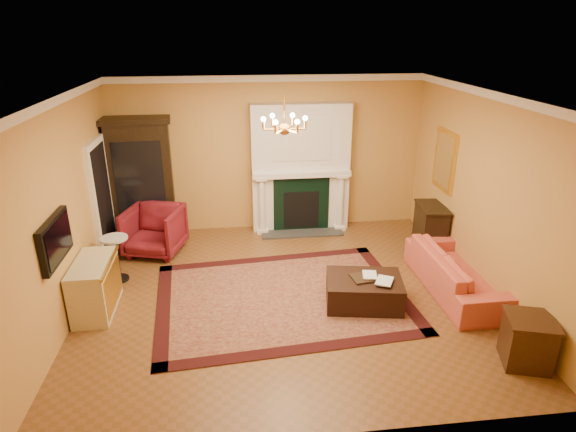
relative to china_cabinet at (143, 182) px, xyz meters
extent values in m
cube|color=brown|center=(2.40, -2.49, -1.12)|extent=(6.00, 5.50, 0.02)
cube|color=white|center=(2.40, -2.49, 1.90)|extent=(6.00, 5.50, 0.02)
cube|color=#BC8443|center=(2.40, 0.27, 0.39)|extent=(6.00, 0.02, 3.00)
cube|color=#BC8443|center=(2.40, -5.25, 0.39)|extent=(6.00, 0.02, 3.00)
cube|color=#BC8443|center=(-0.61, -2.49, 0.39)|extent=(0.02, 5.50, 3.00)
cube|color=#BC8443|center=(5.41, -2.49, 0.39)|extent=(0.02, 5.50, 3.00)
cube|color=silver|center=(3.00, 0.10, 0.14)|extent=(1.90, 0.32, 2.50)
cube|color=silver|center=(3.00, -0.07, 0.74)|extent=(1.10, 0.01, 0.80)
cube|color=black|center=(3.00, -0.07, -0.56)|extent=(1.10, 0.02, 1.10)
cube|color=black|center=(3.00, -0.08, -0.66)|extent=(0.70, 0.02, 0.75)
cube|color=#333333|center=(3.00, -0.19, -1.09)|extent=(1.60, 0.50, 0.04)
cube|color=silver|center=(3.00, 0.04, 0.07)|extent=(1.90, 0.44, 0.10)
cylinder|color=silver|center=(2.22, -0.08, -0.52)|extent=(0.14, 0.14, 1.18)
cylinder|color=silver|center=(3.78, -0.08, -0.52)|extent=(0.14, 0.14, 1.18)
cube|color=white|center=(2.40, 0.22, 1.83)|extent=(6.00, 0.08, 0.12)
cube|color=white|center=(-0.56, -2.49, 1.83)|extent=(0.08, 5.50, 0.12)
cube|color=white|center=(5.36, -2.49, 1.83)|extent=(0.08, 5.50, 0.12)
cube|color=white|center=(-0.56, -0.79, -0.06)|extent=(0.08, 1.05, 2.10)
cube|color=black|center=(-0.52, -0.79, -0.09)|extent=(0.02, 0.85, 1.95)
cube|color=black|center=(-0.55, -3.09, 0.24)|extent=(0.08, 0.95, 0.58)
cube|color=black|center=(-0.50, -3.09, 0.24)|extent=(0.01, 0.85, 0.48)
cube|color=gold|center=(5.37, -1.09, 0.54)|extent=(0.05, 0.76, 1.05)
cube|color=white|center=(5.34, -1.09, 0.54)|extent=(0.01, 0.62, 0.90)
cylinder|color=gold|center=(2.40, -2.49, 1.69)|extent=(0.03, 0.03, 0.40)
sphere|color=gold|center=(2.40, -2.49, 1.44)|extent=(0.16, 0.16, 0.16)
sphere|color=#FFE5B2|center=(2.68, -2.49, 1.58)|extent=(0.07, 0.07, 0.07)
sphere|color=#FFE5B2|center=(2.54, -2.25, 1.58)|extent=(0.07, 0.07, 0.07)
sphere|color=#FFE5B2|center=(2.26, -2.25, 1.58)|extent=(0.07, 0.07, 0.07)
sphere|color=#FFE5B2|center=(2.12, -2.49, 1.58)|extent=(0.07, 0.07, 0.07)
sphere|color=#FFE5B2|center=(2.26, -2.73, 1.58)|extent=(0.07, 0.07, 0.07)
sphere|color=#FFE5B2|center=(2.54, -2.73, 1.58)|extent=(0.07, 0.07, 0.07)
cube|color=#48100F|center=(2.35, -2.57, -1.10)|extent=(3.94, 3.09, 0.01)
cube|color=black|center=(0.00, 0.00, 0.00)|extent=(1.15, 0.60, 2.22)
imported|color=maroon|center=(0.25, -0.75, -0.64)|extent=(1.12, 1.08, 0.95)
cylinder|color=black|center=(-0.21, -1.72, -1.09)|extent=(0.29, 0.29, 0.04)
cylinder|color=black|center=(-0.21, -1.72, -0.73)|extent=(0.06, 0.06, 0.67)
cylinder|color=silver|center=(-0.21, -1.72, -0.37)|extent=(0.42, 0.42, 0.03)
cube|color=beige|center=(-0.33, -2.59, -0.72)|extent=(0.50, 1.04, 0.77)
imported|color=#C54E3E|center=(5.03, -2.66, -0.69)|extent=(0.65, 2.15, 0.84)
cube|color=#36200E|center=(5.12, -4.42, -0.81)|extent=(0.64, 0.64, 0.60)
cube|color=black|center=(5.18, -1.24, -0.69)|extent=(0.51, 0.79, 0.83)
cube|color=black|center=(3.52, -2.88, -0.89)|extent=(1.20, 0.96, 0.40)
cube|color=black|center=(3.54, -2.87, -0.68)|extent=(0.44, 0.37, 0.03)
imported|color=gray|center=(3.51, -2.84, -0.53)|extent=(0.20, 0.06, 0.27)
imported|color=gray|center=(3.67, -3.00, -0.51)|extent=(0.21, 0.12, 0.30)
cylinder|color=gray|center=(2.20, 0.04, 0.16)|extent=(0.10, 0.10, 0.08)
cone|color=black|center=(2.20, 0.04, 0.35)|extent=(0.14, 0.14, 0.30)
cylinder|color=gray|center=(3.58, 0.04, 0.16)|extent=(0.10, 0.10, 0.08)
cone|color=black|center=(3.58, 0.04, 0.36)|extent=(0.15, 0.15, 0.32)
camera|label=1|loc=(1.70, -8.85, 2.73)|focal=30.00mm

